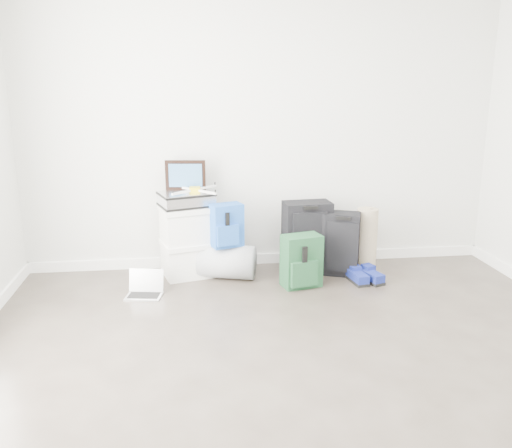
{
  "coord_description": "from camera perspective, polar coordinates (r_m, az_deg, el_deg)",
  "views": [
    {
      "loc": [
        -0.7,
        -2.6,
        1.78
      ],
      "look_at": [
        -0.13,
        1.9,
        0.57
      ],
      "focal_mm": 38.0,
      "sensor_mm": 36.0,
      "label": 1
    }
  ],
  "objects": [
    {
      "name": "ground",
      "position": [
        3.22,
        6.94,
        -18.63
      ],
      "size": [
        5.0,
        5.0,
        0.0
      ],
      "primitive_type": "plane",
      "color": "#312A24",
      "rests_on": "ground"
    },
    {
      "name": "room_envelope",
      "position": [
        2.71,
        8.01,
        13.65
      ],
      "size": [
        4.52,
        5.02,
        2.71
      ],
      "color": "silver",
      "rests_on": "ground"
    },
    {
      "name": "boxes_stack",
      "position": [
        5.05,
        -7.22,
        -1.78
      ],
      "size": [
        0.55,
        0.48,
        0.66
      ],
      "rotation": [
        0.0,
        0.0,
        0.26
      ],
      "color": "silver",
      "rests_on": "ground"
    },
    {
      "name": "briefcase",
      "position": [
        4.95,
        -7.36,
        2.59
      ],
      "size": [
        0.54,
        0.46,
        0.13
      ],
      "primitive_type": "cube",
      "rotation": [
        0.0,
        0.0,
        0.31
      ],
      "color": "#B2B2B7",
      "rests_on": "boxes_stack"
    },
    {
      "name": "painting",
      "position": [
        5.01,
        -7.44,
        5.11
      ],
      "size": [
        0.37,
        0.07,
        0.28
      ],
      "rotation": [
        0.0,
        0.0,
        -0.12
      ],
      "color": "black",
      "rests_on": "briefcase"
    },
    {
      "name": "drone",
      "position": [
        4.92,
        -6.47,
        3.6
      ],
      "size": [
        0.41,
        0.41,
        0.05
      ],
      "rotation": [
        0.0,
        0.0,
        -0.04
      ],
      "color": "yellow",
      "rests_on": "briefcase"
    },
    {
      "name": "duffel_bag",
      "position": [
        5.01,
        -3.07,
        -3.97
      ],
      "size": [
        0.58,
        0.45,
        0.31
      ],
      "primitive_type": "cylinder",
      "rotation": [
        0.0,
        1.57,
        -0.29
      ],
      "color": "gray",
      "rests_on": "ground"
    },
    {
      "name": "blue_backpack",
      "position": [
        4.88,
        -3.1,
        -0.24
      ],
      "size": [
        0.32,
        0.28,
        0.39
      ],
      "rotation": [
        0.0,
        0.0,
        0.33
      ],
      "color": "#18499C",
      "rests_on": "duffel_bag"
    },
    {
      "name": "large_suitcase",
      "position": [
        5.13,
        5.38,
        -1.39
      ],
      "size": [
        0.46,
        0.31,
        0.68
      ],
      "rotation": [
        0.0,
        0.0,
        0.08
      ],
      "color": "black",
      "rests_on": "ground"
    },
    {
      "name": "green_backpack",
      "position": [
        4.79,
        4.82,
        -4.02
      ],
      "size": [
        0.37,
        0.31,
        0.47
      ],
      "rotation": [
        0.0,
        0.0,
        0.24
      ],
      "color": "#153A23",
      "rests_on": "ground"
    },
    {
      "name": "carry_on",
      "position": [
        5.12,
        8.72,
        -2.06
      ],
      "size": [
        0.43,
        0.36,
        0.59
      ],
      "rotation": [
        0.0,
        0.0,
        -0.37
      ],
      "color": "black",
      "rests_on": "ground"
    },
    {
      "name": "shoes",
      "position": [
        5.03,
        11.3,
        -5.47
      ],
      "size": [
        0.31,
        0.31,
        0.1
      ],
      "rotation": [
        0.0,
        0.0,
        0.22
      ],
      "color": "black",
      "rests_on": "ground"
    },
    {
      "name": "rolled_rug",
      "position": [
        5.27,
        11.55,
        -1.63
      ],
      "size": [
        0.2,
        0.2,
        0.61
      ],
      "primitive_type": "cylinder",
      "color": "#9C8C6E",
      "rests_on": "ground"
    },
    {
      "name": "laptop",
      "position": [
        4.73,
        -11.61,
        -6.76
      ],
      "size": [
        0.33,
        0.26,
        0.21
      ],
      "rotation": [
        0.0,
        0.0,
        -0.18
      ],
      "color": "silver",
      "rests_on": "ground"
    }
  ]
}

